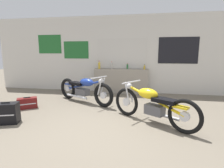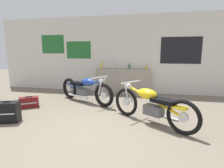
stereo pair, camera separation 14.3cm
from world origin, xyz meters
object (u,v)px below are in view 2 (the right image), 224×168
object	(u,v)px
bottle_right_center	(146,67)
motorcycle_blue	(85,89)
bottle_center	(129,66)
bottle_left_center	(114,66)
bottle_leftmost	(101,65)
motorcycle_yellow	(151,105)
hard_case_darkred	(29,102)
hard_case_black	(7,112)

from	to	relation	value
bottle_right_center	motorcycle_blue	xyz separation A→B (m)	(-1.76, -1.45, -0.56)
bottle_center	bottle_left_center	bearing A→B (deg)	-173.16
bottle_left_center	motorcycle_blue	size ratio (longest dim) A/B	0.14
bottle_leftmost	bottle_center	size ratio (longest dim) A/B	1.34
motorcycle_yellow	hard_case_darkred	size ratio (longest dim) A/B	3.28
bottle_leftmost	hard_case_darkred	size ratio (longest dim) A/B	0.56
bottle_center	motorcycle_yellow	distance (m)	2.93
bottle_left_center	bottle_right_center	xyz separation A→B (m)	(1.18, 0.01, -0.04)
bottle_center	hard_case_darkred	size ratio (longest dim) A/B	0.42
bottle_center	hard_case_darkred	world-z (taller)	bottle_center
bottle_left_center	bottle_right_center	size ratio (longest dim) A/B	1.52
bottle_leftmost	motorcycle_yellow	xyz separation A→B (m)	(1.80, -2.69, -0.61)
bottle_right_center	hard_case_black	distance (m)	4.38
bottle_leftmost	bottle_left_center	size ratio (longest dim) A/B	1.11
bottle_leftmost	bottle_center	distance (m)	1.04
bottle_left_center	motorcycle_yellow	size ratio (longest dim) A/B	0.16
bottle_left_center	hard_case_darkred	world-z (taller)	bottle_left_center
bottle_center	bottle_right_center	world-z (taller)	bottle_center
bottle_left_center	motorcycle_blue	world-z (taller)	bottle_left_center
bottle_center	motorcycle_yellow	world-z (taller)	bottle_center
motorcycle_blue	hard_case_black	distance (m)	2.10
motorcycle_blue	hard_case_darkred	bearing A→B (deg)	-148.34
motorcycle_blue	hard_case_black	bearing A→B (deg)	-121.14
hard_case_black	bottle_right_center	bearing A→B (deg)	48.77
bottle_left_center	hard_case_darkred	xyz separation A→B (m)	(-1.89, -2.25, -0.86)
bottle_right_center	motorcycle_yellow	world-z (taller)	bottle_right_center
motorcycle_blue	motorcycle_yellow	bearing A→B (deg)	-33.39
bottle_left_center	hard_case_black	distance (m)	3.72
motorcycle_blue	motorcycle_yellow	distance (m)	2.29
bottle_center	motorcycle_blue	distance (m)	1.98
bottle_right_center	motorcycle_blue	bearing A→B (deg)	-140.47
bottle_leftmost	bottle_right_center	size ratio (longest dim) A/B	1.69
bottle_center	hard_case_darkred	distance (m)	3.48
bottle_right_center	motorcycle_yellow	bearing A→B (deg)	-86.75
bottle_right_center	hard_case_darkred	distance (m)	3.90
bottle_center	bottle_right_center	size ratio (longest dim) A/B	1.26
motorcycle_blue	bottle_center	bearing A→B (deg)	52.84
bottle_center	motorcycle_yellow	bearing A→B (deg)	-74.52
bottle_left_center	bottle_right_center	distance (m)	1.18
motorcycle_yellow	bottle_leftmost	bearing A→B (deg)	123.75
motorcycle_blue	motorcycle_yellow	world-z (taller)	motorcycle_yellow
bottle_left_center	bottle_right_center	bearing A→B (deg)	0.37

